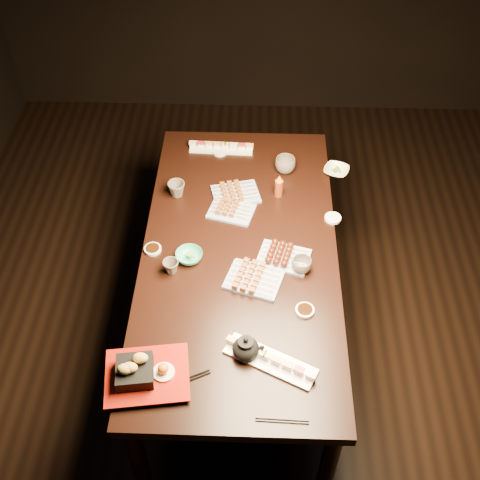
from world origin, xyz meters
The scene contains 23 objects.
ground centered at (0.00, 0.00, 0.00)m, with size 5.00×5.00×0.00m, color black.
dining_table centered at (-0.17, 0.22, 0.38)m, with size 0.90×1.80×0.75m, color black.
sushi_platter_near centered at (-0.03, -0.37, 0.77)m, with size 0.37×0.10×0.05m, color white, non-canonical shape.
sushi_platter_far centered at (-0.29, 0.97, 0.77)m, with size 0.34×0.10×0.04m, color white, non-canonical shape.
yakitori_plate_center centered at (-0.22, 0.47, 0.78)m, with size 0.21×0.16×0.05m, color #828EB6, non-canonical shape.
yakitori_plate_right centered at (-0.10, 0.04, 0.78)m, with size 0.24×0.17×0.06m, color #828EB6, non-canonical shape.
yakitori_plate_left centered at (-0.20, 0.60, 0.78)m, with size 0.23×0.17×0.06m, color #828EB6, non-canonical shape.
tsukune_plate centered at (0.03, 0.18, 0.78)m, with size 0.23×0.17×0.06m, color #828EB6, non-canonical shape.
edamame_bowl_green centered at (-0.40, 0.16, 0.77)m, with size 0.12×0.12×0.04m, color #34A078.
edamame_bowl_cream centered at (0.32, 0.79, 0.77)m, with size 0.13×0.13×0.03m, color beige.
tempura_tray centered at (-0.50, -0.45, 0.81)m, with size 0.32×0.26×0.12m, color black, non-canonical shape.
teacup_near_left centered at (-0.47, 0.08, 0.78)m, with size 0.07×0.07×0.07m, color brown.
teacup_mid_right centered at (0.11, 0.11, 0.79)m, with size 0.09×0.09×0.07m, color brown.
teacup_far_left centered at (-0.50, 0.59, 0.79)m, with size 0.09×0.09×0.08m, color brown.
teacup_far_right centered at (0.05, 0.80, 0.79)m, with size 0.11×0.11×0.08m, color brown.
teapot centered at (-0.13, -0.34, 0.80)m, with size 0.13×0.13×0.11m, color black, non-canonical shape.
condiment_bottle centered at (0.02, 0.61, 0.81)m, with size 0.04×0.04×0.13m, color maroon.
sauce_dish_west centered at (-0.57, 0.21, 0.76)m, with size 0.08×0.08×0.01m, color white.
sauce_dish_east centered at (0.28, 0.44, 0.76)m, with size 0.08×0.08×0.01m, color white.
sauce_dish_se centered at (0.12, -0.12, 0.76)m, with size 0.08×0.08×0.01m, color white.
sauce_dish_nw centered at (-0.30, 0.94, 0.76)m, with size 0.08×0.08×0.01m, color white.
chopsticks_near centered at (-0.36, -0.47, 0.75)m, with size 0.23×0.02×0.01m, color black, non-canonical shape.
chopsticks_se centered at (0.02, -0.62, 0.75)m, with size 0.20×0.02×0.01m, color black, non-canonical shape.
Camera 1 is at (-0.10, -1.64, 2.80)m, focal length 45.00 mm.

